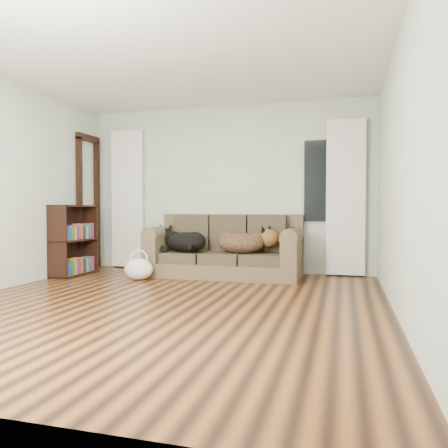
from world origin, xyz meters
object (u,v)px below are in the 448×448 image
(dog_black_lab, at_px, (183,243))
(tote_bag, at_px, (139,268))
(bookshelf, at_px, (74,241))
(dog_shepherd, at_px, (244,243))
(sofa, at_px, (224,245))

(dog_black_lab, xyz_separation_m, tote_bag, (-0.45, -0.55, -0.32))
(dog_black_lab, relative_size, bookshelf, 0.69)
(dog_shepherd, bearing_deg, tote_bag, 36.50)
(dog_black_lab, bearing_deg, bookshelf, -130.43)
(dog_black_lab, relative_size, tote_bag, 1.76)
(bookshelf, bearing_deg, tote_bag, -15.42)
(tote_bag, xyz_separation_m, bookshelf, (-1.13, 0.16, 0.34))
(dog_shepherd, height_order, bookshelf, bookshelf)
(dog_black_lab, distance_m, bookshelf, 1.63)
(tote_bag, height_order, bookshelf, bookshelf)
(sofa, xyz_separation_m, tote_bag, (-1.05, -0.65, -0.29))
(tote_bag, relative_size, bookshelf, 0.39)
(sofa, xyz_separation_m, bookshelf, (-2.18, -0.49, 0.05))
(dog_shepherd, relative_size, tote_bag, 1.80)
(dog_black_lab, bearing_deg, dog_shepherd, 39.69)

